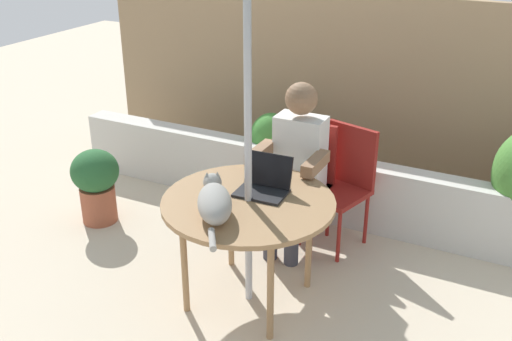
{
  "coord_description": "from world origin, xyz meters",
  "views": [
    {
      "loc": [
        1.45,
        -2.77,
        2.32
      ],
      "look_at": [
        0.0,
        0.1,
        0.85
      ],
      "focal_mm": 41.95,
      "sensor_mm": 36.0,
      "label": 1
    }
  ],
  "objects_px": {
    "cat": "(214,202)",
    "potted_plant_by_chair": "(271,153)",
    "chair_occupied": "(304,174)",
    "laptop": "(265,181)",
    "potted_plant_near_fence": "(96,182)",
    "patio_table": "(248,208)",
    "person_seated": "(296,160)",
    "chair_empty": "(343,177)"
  },
  "relations": [
    {
      "from": "cat",
      "to": "potted_plant_by_chair",
      "type": "xyz_separation_m",
      "value": [
        -0.42,
        1.62,
        -0.4
      ]
    },
    {
      "from": "chair_occupied",
      "to": "potted_plant_by_chair",
      "type": "xyz_separation_m",
      "value": [
        -0.5,
        0.51,
        -0.12
      ]
    },
    {
      "from": "laptop",
      "to": "potted_plant_near_fence",
      "type": "height_order",
      "value": "laptop"
    },
    {
      "from": "patio_table",
      "to": "person_seated",
      "type": "xyz_separation_m",
      "value": [
        -0.0,
        0.71,
        0.04
      ]
    },
    {
      "from": "chair_occupied",
      "to": "person_seated",
      "type": "distance_m",
      "value": 0.23
    },
    {
      "from": "chair_occupied",
      "to": "cat",
      "type": "xyz_separation_m",
      "value": [
        -0.09,
        -1.11,
        0.28
      ]
    },
    {
      "from": "patio_table",
      "to": "chair_occupied",
      "type": "relative_size",
      "value": 1.18
    },
    {
      "from": "chair_empty",
      "to": "laptop",
      "type": "relative_size",
      "value": 2.8
    },
    {
      "from": "chair_empty",
      "to": "person_seated",
      "type": "height_order",
      "value": "person_seated"
    },
    {
      "from": "person_seated",
      "to": "cat",
      "type": "bearing_deg",
      "value": -95.1
    },
    {
      "from": "chair_empty",
      "to": "potted_plant_near_fence",
      "type": "relative_size",
      "value": 1.47
    },
    {
      "from": "potted_plant_by_chair",
      "to": "chair_occupied",
      "type": "bearing_deg",
      "value": -45.24
    },
    {
      "from": "chair_empty",
      "to": "potted_plant_by_chair",
      "type": "distance_m",
      "value": 0.89
    },
    {
      "from": "cat",
      "to": "patio_table",
      "type": "bearing_deg",
      "value": 70.84
    },
    {
      "from": "laptop",
      "to": "potted_plant_by_chair",
      "type": "relative_size",
      "value": 0.43
    },
    {
      "from": "chair_empty",
      "to": "cat",
      "type": "distance_m",
      "value": 1.27
    },
    {
      "from": "potted_plant_by_chair",
      "to": "potted_plant_near_fence",
      "type": "bearing_deg",
      "value": -134.71
    },
    {
      "from": "chair_occupied",
      "to": "cat",
      "type": "bearing_deg",
      "value": -94.38
    },
    {
      "from": "cat",
      "to": "potted_plant_by_chair",
      "type": "bearing_deg",
      "value": 104.53
    },
    {
      "from": "patio_table",
      "to": "cat",
      "type": "height_order",
      "value": "cat"
    },
    {
      "from": "cat",
      "to": "potted_plant_near_fence",
      "type": "bearing_deg",
      "value": 156.86
    },
    {
      "from": "potted_plant_near_fence",
      "to": "chair_empty",
      "type": "bearing_deg",
      "value": 18.07
    },
    {
      "from": "patio_table",
      "to": "potted_plant_by_chair",
      "type": "height_order",
      "value": "potted_plant_by_chair"
    },
    {
      "from": "patio_table",
      "to": "chair_occupied",
      "type": "xyz_separation_m",
      "value": [
        0.0,
        0.87,
        -0.14
      ]
    },
    {
      "from": "patio_table",
      "to": "laptop",
      "type": "distance_m",
      "value": 0.2
    },
    {
      "from": "laptop",
      "to": "potted_plant_near_fence",
      "type": "distance_m",
      "value": 1.61
    },
    {
      "from": "chair_empty",
      "to": "cat",
      "type": "xyz_separation_m",
      "value": [
        -0.35,
        -1.19,
        0.28
      ]
    },
    {
      "from": "chair_occupied",
      "to": "laptop",
      "type": "xyz_separation_m",
      "value": [
        0.03,
        -0.71,
        0.25
      ]
    },
    {
      "from": "person_seated",
      "to": "laptop",
      "type": "distance_m",
      "value": 0.56
    },
    {
      "from": "chair_occupied",
      "to": "person_seated",
      "type": "xyz_separation_m",
      "value": [
        -0.0,
        -0.16,
        0.17
      ]
    },
    {
      "from": "person_seated",
      "to": "potted_plant_near_fence",
      "type": "distance_m",
      "value": 1.58
    },
    {
      "from": "cat",
      "to": "potted_plant_near_fence",
      "type": "relative_size",
      "value": 0.98
    },
    {
      "from": "patio_table",
      "to": "chair_occupied",
      "type": "height_order",
      "value": "chair_occupied"
    },
    {
      "from": "chair_empty",
      "to": "person_seated",
      "type": "relative_size",
      "value": 0.72
    },
    {
      "from": "patio_table",
      "to": "person_seated",
      "type": "bearing_deg",
      "value": 90.0
    },
    {
      "from": "chair_occupied",
      "to": "cat",
      "type": "distance_m",
      "value": 1.15
    },
    {
      "from": "person_seated",
      "to": "laptop",
      "type": "xyz_separation_m",
      "value": [
        0.03,
        -0.55,
        0.08
      ]
    },
    {
      "from": "potted_plant_by_chair",
      "to": "laptop",
      "type": "bearing_deg",
      "value": -66.2
    },
    {
      "from": "potted_plant_near_fence",
      "to": "potted_plant_by_chair",
      "type": "xyz_separation_m",
      "value": [
        1.0,
        1.01,
        0.05
      ]
    },
    {
      "from": "chair_empty",
      "to": "cat",
      "type": "height_order",
      "value": "same"
    },
    {
      "from": "patio_table",
      "to": "laptop",
      "type": "height_order",
      "value": "laptop"
    },
    {
      "from": "laptop",
      "to": "cat",
      "type": "height_order",
      "value": "laptop"
    }
  ]
}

